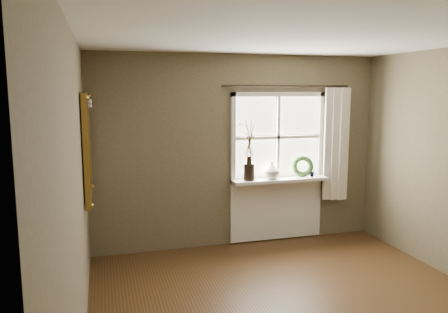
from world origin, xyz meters
TOP-DOWN VIEW (x-y plane):
  - ceiling at (0.00, 0.00)m, footprint 4.50×4.50m
  - wall_back at (0.00, 2.30)m, footprint 4.00×0.10m
  - wall_left at (-2.05, 0.00)m, footprint 0.10×4.50m
  - window_frame at (0.55, 2.23)m, footprint 1.36×0.06m
  - window_sill at (0.55, 2.12)m, footprint 1.36×0.26m
  - window_apron at (0.55, 2.23)m, footprint 1.36×0.04m
  - dark_jug at (0.10, 2.12)m, footprint 0.20×0.20m
  - cream_vase at (0.42, 2.12)m, footprint 0.28×0.28m
  - wreath at (0.91, 2.16)m, footprint 0.33×0.23m
  - potted_plant_left at (0.07, 2.12)m, footprint 0.11×0.09m
  - potted_plant_right at (1.04, 2.12)m, footprint 0.10×0.09m
  - curtain at (1.39, 2.13)m, footprint 0.36×0.12m
  - curtain_rod at (0.65, 2.17)m, footprint 1.84×0.03m
  - gilt_mirror at (-1.96, 1.65)m, footprint 0.10×1.00m

SIDE VIEW (x-z plane):
  - window_apron at x=0.55m, z-range 0.02..0.90m
  - window_sill at x=0.55m, z-range 0.88..0.92m
  - potted_plant_right at x=1.04m, z-range 0.92..1.07m
  - potted_plant_left at x=0.07m, z-range 0.92..1.10m
  - wreath at x=0.91m, z-range 0.88..1.19m
  - dark_jug at x=0.10m, z-range 0.92..1.15m
  - cream_vase at x=0.42m, z-range 0.92..1.16m
  - wall_back at x=0.00m, z-range 0.00..2.60m
  - wall_left at x=-2.05m, z-range 0.00..2.60m
  - curtain at x=1.39m, z-range 0.57..2.16m
  - window_frame at x=0.55m, z-range 0.86..2.10m
  - gilt_mirror at x=-1.96m, z-range 0.91..2.10m
  - curtain_rod at x=0.65m, z-range 2.16..2.20m
  - ceiling at x=0.00m, z-range 2.60..2.60m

